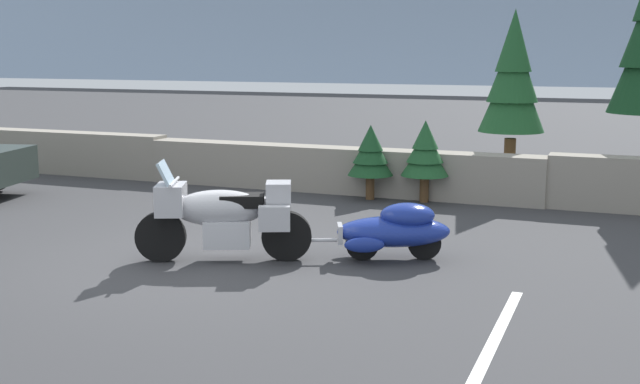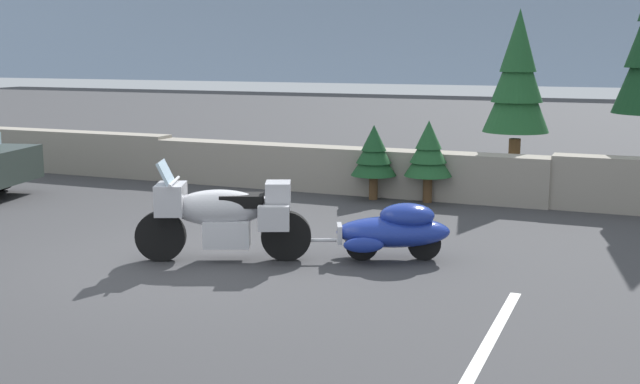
{
  "view_description": "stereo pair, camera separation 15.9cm",
  "coord_description": "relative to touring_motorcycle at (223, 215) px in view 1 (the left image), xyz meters",
  "views": [
    {
      "loc": [
        5.29,
        -8.61,
        2.73
      ],
      "look_at": [
        1.45,
        1.15,
        0.85
      ],
      "focal_mm": 44.26,
      "sensor_mm": 36.0,
      "label": 1
    },
    {
      "loc": [
        5.44,
        -8.55,
        2.73
      ],
      "look_at": [
        1.45,
        1.15,
        0.85
      ],
      "focal_mm": 44.26,
      "sensor_mm": 36.0,
      "label": 2
    }
  ],
  "objects": [
    {
      "name": "pine_sapling_farther",
      "position": [
        1.45,
        4.99,
        0.32
      ],
      "size": [
        0.87,
        0.87,
        1.5
      ],
      "color": "brown",
      "rests_on": "ground"
    },
    {
      "name": "car_shaped_trailer",
      "position": [
        2.07,
        0.89,
        -0.21
      ],
      "size": [
        2.17,
        1.23,
        0.76
      ],
      "color": "black",
      "rests_on": "ground"
    },
    {
      "name": "ground_plane",
      "position": [
        -0.41,
        -0.3,
        -0.62
      ],
      "size": [
        80.0,
        80.0,
        0.0
      ],
      "primitive_type": "plane",
      "color": "#38383A"
    },
    {
      "name": "distant_ridgeline",
      "position": [
        -0.41,
        95.42,
        7.38
      ],
      "size": [
        240.0,
        80.0,
        16.0
      ],
      "primitive_type": "cube",
      "color": "#7F93AD",
      "rests_on": "ground"
    },
    {
      "name": "touring_motorcycle",
      "position": [
        0.0,
        0.0,
        0.0
      ],
      "size": [
        2.18,
        1.27,
        1.33
      ],
      "color": "black",
      "rests_on": "ground"
    },
    {
      "name": "pine_tree_secondary",
      "position": [
        2.69,
        6.97,
        1.6
      ],
      "size": [
        1.29,
        1.29,
        3.54
      ],
      "color": "brown",
      "rests_on": "ground"
    },
    {
      "name": "pine_sapling_near",
      "position": [
        0.44,
        4.9,
        0.25
      ],
      "size": [
        0.85,
        0.85,
        1.39
      ],
      "color": "brown",
      "rests_on": "ground"
    },
    {
      "name": "parking_stripe_marker",
      "position": [
        3.8,
        -1.8,
        -0.62
      ],
      "size": [
        0.12,
        3.6,
        0.01
      ],
      "primitive_type": "cube",
      "color": "silver",
      "rests_on": "ground"
    },
    {
      "name": "stone_guard_wall",
      "position": [
        -0.53,
        5.39,
        -0.16
      ],
      "size": [
        24.0,
        0.59,
        0.95
      ],
      "color": "gray",
      "rests_on": "ground"
    }
  ]
}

